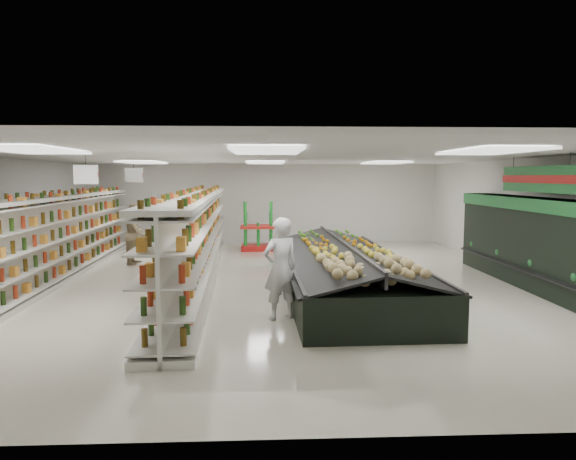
{
  "coord_description": "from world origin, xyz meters",
  "views": [
    {
      "loc": [
        -0.04,
        -13.06,
        2.72
      ],
      "look_at": [
        0.59,
        0.55,
        1.29
      ],
      "focal_mm": 32.0,
      "sensor_mm": 36.0,
      "label": 1
    }
  ],
  "objects_px": {
    "gondola_center": "(197,240)",
    "shopper_main": "(280,269)",
    "shopper_background": "(137,234)",
    "gondola_left": "(50,243)",
    "produce_island": "(343,269)",
    "soda_endcap": "(258,229)"
  },
  "relations": [
    {
      "from": "gondola_center",
      "to": "shopper_main",
      "type": "xyz_separation_m",
      "value": [
        2.06,
        -3.92,
        -0.06
      ]
    },
    {
      "from": "gondola_center",
      "to": "shopper_background",
      "type": "xyz_separation_m",
      "value": [
        -2.2,
        2.5,
        -0.09
      ]
    },
    {
      "from": "shopper_background",
      "to": "gondola_center",
      "type": "bearing_deg",
      "value": -136.19
    },
    {
      "from": "gondola_left",
      "to": "shopper_background",
      "type": "relative_size",
      "value": 6.76
    },
    {
      "from": "gondola_center",
      "to": "shopper_background",
      "type": "distance_m",
      "value": 3.33
    },
    {
      "from": "produce_island",
      "to": "soda_endcap",
      "type": "xyz_separation_m",
      "value": [
        -2.09,
        6.84,
        0.26
      ]
    },
    {
      "from": "produce_island",
      "to": "shopper_main",
      "type": "xyz_separation_m",
      "value": [
        -1.56,
        -2.32,
        0.44
      ]
    },
    {
      "from": "gondola_left",
      "to": "produce_island",
      "type": "xyz_separation_m",
      "value": [
        7.36,
        -1.42,
        -0.48
      ]
    },
    {
      "from": "shopper_background",
      "to": "produce_island",
      "type": "bearing_deg",
      "value": -122.68
    },
    {
      "from": "gondola_center",
      "to": "shopper_background",
      "type": "relative_size",
      "value": 6.88
    },
    {
      "from": "soda_endcap",
      "to": "shopper_main",
      "type": "relative_size",
      "value": 0.85
    },
    {
      "from": "produce_island",
      "to": "gondola_left",
      "type": "bearing_deg",
      "value": 169.12
    },
    {
      "from": "gondola_center",
      "to": "shopper_main",
      "type": "relative_size",
      "value": 6.66
    },
    {
      "from": "shopper_main",
      "to": "soda_endcap",
      "type": "bearing_deg",
      "value": -112.41
    },
    {
      "from": "produce_island",
      "to": "soda_endcap",
      "type": "distance_m",
      "value": 7.15
    },
    {
      "from": "shopper_main",
      "to": "shopper_background",
      "type": "height_order",
      "value": "shopper_main"
    },
    {
      "from": "gondola_center",
      "to": "produce_island",
      "type": "relative_size",
      "value": 1.63
    },
    {
      "from": "shopper_main",
      "to": "produce_island",
      "type": "bearing_deg",
      "value": -149.63
    },
    {
      "from": "gondola_left",
      "to": "gondola_center",
      "type": "height_order",
      "value": "gondola_center"
    },
    {
      "from": "produce_island",
      "to": "shopper_main",
      "type": "relative_size",
      "value": 4.08
    },
    {
      "from": "gondola_left",
      "to": "shopper_main",
      "type": "xyz_separation_m",
      "value": [
        5.8,
        -3.73,
        -0.04
      ]
    },
    {
      "from": "gondola_left",
      "to": "soda_endcap",
      "type": "xyz_separation_m",
      "value": [
        5.28,
        5.42,
        -0.21
      ]
    }
  ]
}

